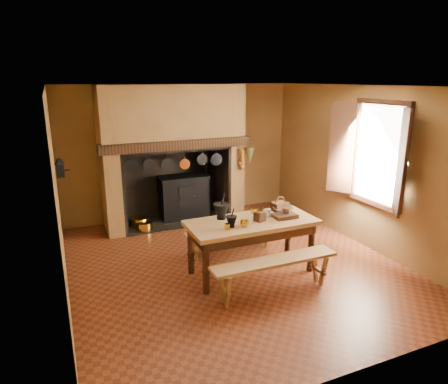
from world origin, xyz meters
name	(u,v)px	position (x,y,z in m)	size (l,w,h in m)	color
floor	(233,264)	(0.00, 0.00, 0.00)	(5.50, 5.50, 0.00)	brown
ceiling	(234,86)	(0.00, 0.00, 2.80)	(5.50, 5.50, 0.00)	silver
back_wall	(180,152)	(0.00, 2.75, 1.40)	(5.00, 0.02, 2.80)	olive
wall_left	(58,199)	(-2.50, 0.00, 1.40)	(0.02, 5.50, 2.80)	olive
wall_right	(362,167)	(2.50, 0.00, 1.40)	(0.02, 5.50, 2.80)	olive
wall_front	(358,248)	(0.00, -2.75, 1.40)	(5.00, 0.02, 2.80)	olive
chimney_breast	(172,136)	(-0.30, 2.31, 1.81)	(2.95, 0.96, 2.80)	olive
iron_range	(184,196)	(-0.04, 2.45, 0.48)	(1.12, 0.55, 1.60)	black
hearth_pans	(140,224)	(-1.05, 2.22, 0.09)	(0.51, 0.62, 0.20)	gold
hanging_pans	(178,163)	(-0.34, 1.81, 1.36)	(1.92, 0.29, 0.27)	black
onion_string	(242,159)	(1.00, 1.79, 1.33)	(0.12, 0.10, 0.46)	#AE6920
herb_bunch	(250,156)	(1.18, 1.79, 1.38)	(0.20, 0.20, 0.35)	#5E6730
window	(374,154)	(2.35, -0.40, 1.70)	(0.39, 1.75, 1.76)	white
wall_coffee_mill	(60,167)	(-2.42, 1.55, 1.52)	(0.23, 0.16, 0.31)	black
work_table	(252,229)	(0.14, -0.36, 0.71)	(1.95, 0.87, 0.85)	tan
bench_front	(275,268)	(0.14, -1.06, 0.39)	(1.84, 0.32, 0.52)	tan
bench_back	(231,235)	(0.14, 0.39, 0.34)	(1.61, 0.28, 0.45)	tan
mortar_large	(221,210)	(-0.25, -0.10, 0.98)	(0.24, 0.24, 0.40)	black
mortar_small	(231,221)	(-0.25, -0.48, 0.94)	(0.16, 0.16, 0.28)	black
coffee_grinder	(260,216)	(0.24, -0.41, 0.92)	(0.20, 0.17, 0.21)	#331B10
brass_mug_a	(227,227)	(-0.34, -0.54, 0.89)	(0.08, 0.08, 0.09)	gold
brass_mug_b	(253,211)	(0.31, -0.06, 0.89)	(0.07, 0.07, 0.08)	gold
mixing_bowl	(283,209)	(0.80, -0.17, 0.88)	(0.32, 0.32, 0.08)	#B3AB8A
stoneware_crock	(286,212)	(0.71, -0.40, 0.92)	(0.11, 0.11, 0.14)	#4F301D
glass_jar	(268,213)	(0.45, -0.31, 0.91)	(0.07, 0.07, 0.13)	beige
wicker_basket	(280,206)	(0.78, -0.10, 0.92)	(0.27, 0.21, 0.24)	#452C14
wooden_tray	(285,216)	(0.67, -0.43, 0.88)	(0.35, 0.25, 0.06)	#331B10
brass_cup	(244,224)	(-0.08, -0.55, 0.90)	(0.13, 0.13, 0.10)	gold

